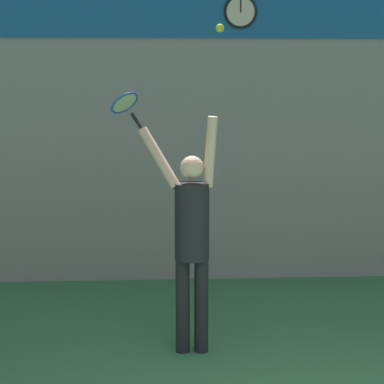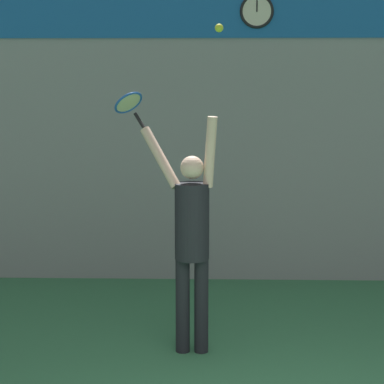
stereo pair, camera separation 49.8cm
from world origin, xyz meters
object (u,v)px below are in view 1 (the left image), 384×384
Objects in this scene: scoreboard_clock at (240,12)px; tennis_player at (191,233)px; tennis_racket at (126,105)px; tennis_ball at (220,28)px.

tennis_player is (-0.71, -2.30, -2.16)m from scoreboard_clock.
tennis_racket is (-1.30, -1.91, -1.02)m from scoreboard_clock.
tennis_ball is (0.83, -0.50, 0.66)m from tennis_racket.
tennis_racket reaches higher than tennis_player.
tennis_ball is at bearing -31.13° from tennis_racket.
scoreboard_clock is 1.10× the size of tennis_racket.
tennis_racket is at bearing -124.12° from scoreboard_clock.
scoreboard_clock is 0.18× the size of tennis_player.
scoreboard_clock is 3.23m from tennis_player.
tennis_ball is (-0.47, -2.41, -0.36)m from scoreboard_clock.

